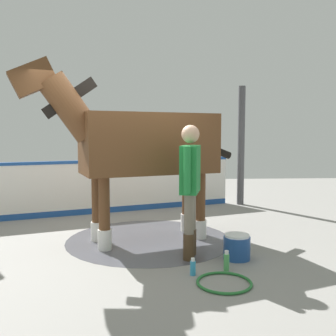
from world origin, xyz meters
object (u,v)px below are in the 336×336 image
wash_bucket (237,247)px  bottle_shampoo (193,267)px  bottle_spray (226,261)px  handler (190,181)px  horse (141,145)px  hose_coil (224,282)px

wash_bucket → bottle_shampoo: 0.85m
bottle_spray → handler: bearing=-53.5°
horse → bottle_spray: size_ratio=13.35×
horse → wash_bucket: size_ratio=9.39×
bottle_spray → bottle_shampoo: bearing=16.6°
hose_coil → bottle_shampoo: bearing=-42.0°
horse → hose_coil: size_ratio=5.34×
wash_bucket → bottle_shampoo: (0.65, 0.54, -0.07)m
horse → bottle_spray: horse is taller
bottle_spray → hose_coil: 0.44m
horse → wash_bucket: bearing=124.2°
handler → hose_coil: handler is taller
handler → wash_bucket: handler is taller
bottle_spray → hose_coil: bearing=74.7°
horse → bottle_shampoo: horse is taller
horse → handler: 1.16m
hose_coil → bottle_spray: bearing=-105.3°
handler → hose_coil: bearing=-59.7°
wash_bucket → hose_coil: 0.90m
handler → bottle_shampoo: (0.04, 0.65, -0.94)m
handler → wash_bucket: size_ratio=5.01×
handler → wash_bucket: 1.07m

